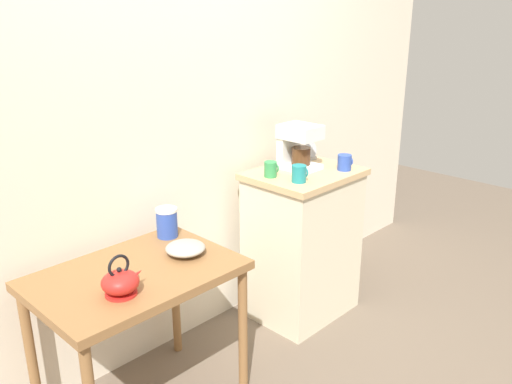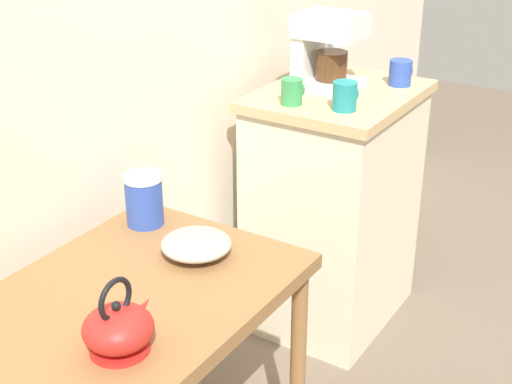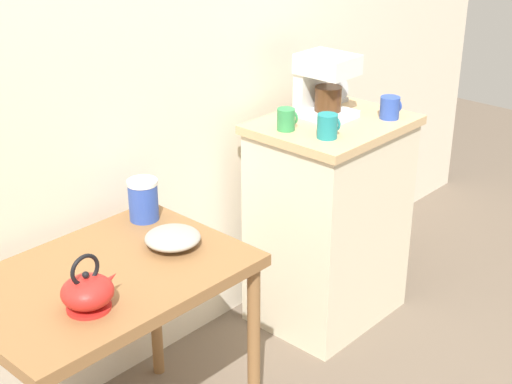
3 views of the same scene
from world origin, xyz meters
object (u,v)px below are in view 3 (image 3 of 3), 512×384
teakettle (88,291)px  table_clock (339,90)px  mug_dark_teal (328,126)px  bowl_stoneware (173,238)px  coffee_maker (322,82)px  mug_blue (390,108)px  mug_tall_green (286,119)px  canister_enamel (143,200)px

teakettle → table_clock: bearing=11.0°
teakettle → mug_dark_teal: (1.16, 0.06, 0.18)m
bowl_stoneware → coffee_maker: coffee_maker is taller
mug_dark_teal → bowl_stoneware: bearing=177.0°
bowl_stoneware → mug_blue: 1.14m
coffee_maker → mug_blue: 0.29m
coffee_maker → mug_tall_green: 0.25m
coffee_maker → mug_blue: size_ratio=2.87×
canister_enamel → mug_blue: (1.05, -0.31, 0.15)m
canister_enamel → teakettle: bearing=-145.2°
bowl_stoneware → mug_dark_teal: bearing=-3.0°
teakettle → mug_dark_teal: size_ratio=1.95×
canister_enamel → coffee_maker: size_ratio=0.57×
bowl_stoneware → mug_tall_green: bearing=10.5°
bowl_stoneware → mug_blue: bearing=-4.3°
bowl_stoneware → teakettle: teakettle is taller
table_clock → bowl_stoneware: bearing=-170.1°
canister_enamel → table_clock: 1.10m
bowl_stoneware → coffee_maker: size_ratio=0.70×
bowl_stoneware → mug_tall_green: (0.72, 0.13, 0.19)m
canister_enamel → mug_tall_green: 0.68m
bowl_stoneware → table_clock: size_ratio=1.54×
teakettle → table_clock: table_clock is taller
canister_enamel → mug_blue: 1.10m
canister_enamel → coffee_maker: coffee_maker is taller
mug_blue → table_clock: bearing=82.3°
canister_enamel → coffee_maker: bearing=-5.6°
bowl_stoneware → table_clock: table_clock is taller
bowl_stoneware → teakettle: size_ratio=1.00×
bowl_stoneware → canister_enamel: bearing=73.2°
mug_tall_green → mug_dark_teal: bearing=-77.7°
mug_tall_green → mug_blue: bearing=-29.0°
bowl_stoneware → table_clock: 1.19m
bowl_stoneware → mug_tall_green: mug_tall_green is taller
mug_blue → canister_enamel: bearing=163.4°
canister_enamel → table_clock: table_clock is taller
mug_blue → mug_dark_teal: bearing=172.8°
mug_tall_green → bowl_stoneware: bearing=-169.5°
bowl_stoneware → canister_enamel: canister_enamel is taller
canister_enamel → table_clock: (1.09, -0.03, 0.16)m
teakettle → mug_dark_teal: mug_dark_teal is taller
canister_enamel → mug_dark_teal: (0.69, -0.27, 0.16)m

